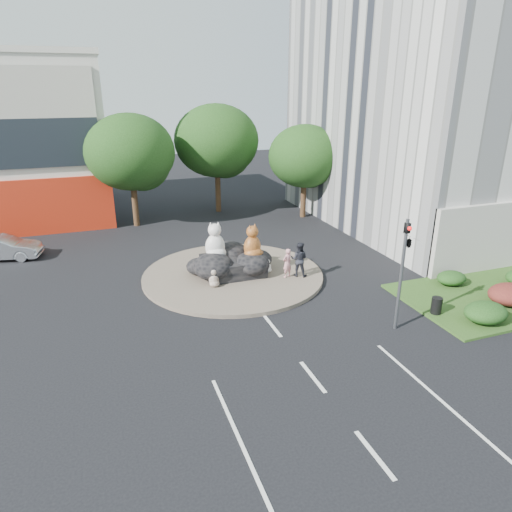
{
  "coord_description": "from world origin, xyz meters",
  "views": [
    {
      "loc": [
        -6.72,
        -12.57,
        10.02
      ],
      "look_at": [
        0.51,
        7.6,
        2.0
      ],
      "focal_mm": 32.0,
      "sensor_mm": 36.0,
      "label": 1
    }
  ],
  "objects_px": {
    "cat_white": "(215,240)",
    "kitten_calico": "(214,277)",
    "pedestrian_dark": "(299,259)",
    "cat_tabby": "(252,241)",
    "litter_bin": "(436,305)",
    "kitten_white": "(268,265)",
    "pedestrian_pink": "(287,263)",
    "parked_car": "(2,248)"
  },
  "relations": [
    {
      "from": "cat_white",
      "to": "kitten_calico",
      "type": "height_order",
      "value": "cat_white"
    },
    {
      "from": "pedestrian_dark",
      "to": "cat_tabby",
      "type": "bearing_deg",
      "value": 4.71
    },
    {
      "from": "litter_bin",
      "to": "kitten_white",
      "type": "bearing_deg",
      "value": 128.06
    },
    {
      "from": "kitten_white",
      "to": "pedestrian_pink",
      "type": "xyz_separation_m",
      "value": [
        0.73,
        -1.04,
        0.44
      ]
    },
    {
      "from": "pedestrian_pink",
      "to": "kitten_calico",
      "type": "bearing_deg",
      "value": -24.28
    },
    {
      "from": "kitten_calico",
      "to": "cat_white",
      "type": "bearing_deg",
      "value": 86.76
    },
    {
      "from": "kitten_white",
      "to": "pedestrian_dark",
      "type": "distance_m",
      "value": 1.87
    },
    {
      "from": "pedestrian_pink",
      "to": "parked_car",
      "type": "xyz_separation_m",
      "value": [
        -15.12,
        8.87,
        -0.28
      ]
    },
    {
      "from": "cat_tabby",
      "to": "kitten_calico",
      "type": "relative_size",
      "value": 1.94
    },
    {
      "from": "cat_tabby",
      "to": "kitten_white",
      "type": "distance_m",
      "value": 1.73
    },
    {
      "from": "kitten_white",
      "to": "pedestrian_dark",
      "type": "relative_size",
      "value": 0.39
    },
    {
      "from": "kitten_calico",
      "to": "kitten_white",
      "type": "height_order",
      "value": "kitten_calico"
    },
    {
      "from": "pedestrian_pink",
      "to": "litter_bin",
      "type": "relative_size",
      "value": 2.06
    },
    {
      "from": "cat_white",
      "to": "pedestrian_pink",
      "type": "relative_size",
      "value": 1.28
    },
    {
      "from": "kitten_calico",
      "to": "pedestrian_dark",
      "type": "bearing_deg",
      "value": 12.47
    },
    {
      "from": "cat_white",
      "to": "cat_tabby",
      "type": "relative_size",
      "value": 1.08
    },
    {
      "from": "cat_white",
      "to": "pedestrian_dark",
      "type": "distance_m",
      "value": 4.69
    },
    {
      "from": "parked_car",
      "to": "cat_white",
      "type": "bearing_deg",
      "value": -109.15
    },
    {
      "from": "kitten_white",
      "to": "pedestrian_dark",
      "type": "xyz_separation_m",
      "value": [
        1.39,
        -1.1,
        0.59
      ]
    },
    {
      "from": "kitten_calico",
      "to": "litter_bin",
      "type": "relative_size",
      "value": 1.26
    },
    {
      "from": "kitten_calico",
      "to": "pedestrian_pink",
      "type": "xyz_separation_m",
      "value": [
        4.07,
        -0.16,
        0.31
      ]
    },
    {
      "from": "kitten_white",
      "to": "pedestrian_pink",
      "type": "distance_m",
      "value": 1.34
    },
    {
      "from": "pedestrian_dark",
      "to": "litter_bin",
      "type": "distance_m",
      "value": 7.38
    },
    {
      "from": "cat_tabby",
      "to": "litter_bin",
      "type": "distance_m",
      "value": 9.85
    },
    {
      "from": "cat_tabby",
      "to": "pedestrian_pink",
      "type": "distance_m",
      "value": 2.24
    },
    {
      "from": "cat_white",
      "to": "cat_tabby",
      "type": "distance_m",
      "value": 2.03
    },
    {
      "from": "cat_white",
      "to": "parked_car",
      "type": "xyz_separation_m",
      "value": [
        -11.59,
        7.1,
        -1.41
      ]
    },
    {
      "from": "kitten_white",
      "to": "cat_white",
      "type": "bearing_deg",
      "value": 149.09
    },
    {
      "from": "cat_tabby",
      "to": "kitten_calico",
      "type": "distance_m",
      "value": 3.0
    },
    {
      "from": "cat_white",
      "to": "pedestrian_pink",
      "type": "distance_m",
      "value": 4.11
    },
    {
      "from": "cat_tabby",
      "to": "pedestrian_dark",
      "type": "distance_m",
      "value": 2.73
    },
    {
      "from": "kitten_calico",
      "to": "pedestrian_pink",
      "type": "relative_size",
      "value": 0.61
    },
    {
      "from": "pedestrian_dark",
      "to": "litter_bin",
      "type": "height_order",
      "value": "pedestrian_dark"
    },
    {
      "from": "cat_tabby",
      "to": "pedestrian_dark",
      "type": "bearing_deg",
      "value": -54.21
    },
    {
      "from": "cat_tabby",
      "to": "parked_car",
      "type": "height_order",
      "value": "cat_tabby"
    },
    {
      "from": "cat_tabby",
      "to": "pedestrian_pink",
      "type": "relative_size",
      "value": 1.19
    },
    {
      "from": "kitten_white",
      "to": "litter_bin",
      "type": "height_order",
      "value": "kitten_white"
    },
    {
      "from": "kitten_white",
      "to": "cat_tabby",
      "type": "bearing_deg",
      "value": 155.29
    },
    {
      "from": "kitten_white",
      "to": "pedestrian_dark",
      "type": "bearing_deg",
      "value": -54.76
    },
    {
      "from": "cat_white",
      "to": "cat_tabby",
      "type": "height_order",
      "value": "cat_white"
    },
    {
      "from": "cat_white",
      "to": "litter_bin",
      "type": "relative_size",
      "value": 2.64
    },
    {
      "from": "kitten_white",
      "to": "parked_car",
      "type": "bearing_deg",
      "value": 135.1
    }
  ]
}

